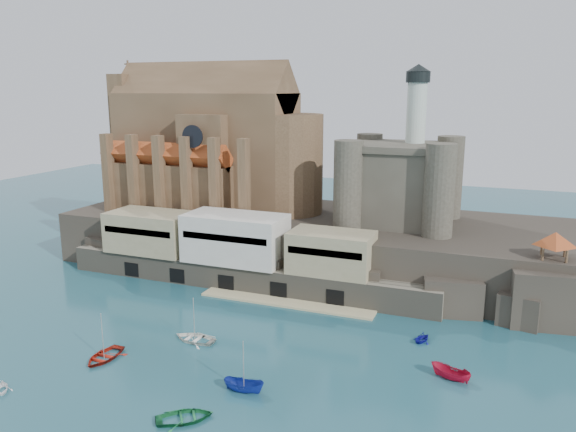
# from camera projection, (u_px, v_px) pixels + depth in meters

# --- Properties ---
(ground) EXTENTS (300.00, 300.00, 0.00)m
(ground) POSITION_uv_depth(u_px,v_px,m) (225.00, 346.00, 77.75)
(ground) COLOR #194854
(ground) RESTS_ON ground
(promontory) EXTENTS (100.00, 36.00, 10.00)m
(promontory) POSITION_uv_depth(u_px,v_px,m) (315.00, 242.00, 112.46)
(promontory) COLOR black
(promontory) RESTS_ON ground
(quay) EXTENTS (70.00, 12.00, 13.05)m
(quay) POSITION_uv_depth(u_px,v_px,m) (234.00, 253.00, 100.99)
(quay) COLOR #6D6757
(quay) RESTS_ON ground
(church) EXTENTS (47.00, 25.93, 30.51)m
(church) POSITION_uv_depth(u_px,v_px,m) (214.00, 150.00, 119.46)
(church) COLOR #513A25
(church) RESTS_ON promontory
(castle_keep) EXTENTS (21.20, 21.20, 29.30)m
(castle_keep) POSITION_uv_depth(u_px,v_px,m) (401.00, 179.00, 105.23)
(castle_keep) COLOR #403D32
(castle_keep) RESTS_ON promontory
(rock_outcrop) EXTENTS (14.50, 10.50, 8.70)m
(rock_outcrop) POSITION_uv_depth(u_px,v_px,m) (549.00, 297.00, 85.31)
(rock_outcrop) COLOR black
(rock_outcrop) RESTS_ON ground
(pavilion) EXTENTS (6.40, 6.40, 5.40)m
(pavilion) POSITION_uv_depth(u_px,v_px,m) (555.00, 241.00, 83.53)
(pavilion) COLOR #513A25
(pavilion) RESTS_ON rock_outcrop
(boat_0) EXTENTS (4.54, 1.34, 6.35)m
(boat_0) POSITION_uv_depth(u_px,v_px,m) (104.00, 359.00, 74.22)
(boat_0) COLOR #A51E11
(boat_0) RESTS_ON ground
(boat_1) EXTENTS (3.11, 3.10, 3.16)m
(boat_1) POSITION_uv_depth(u_px,v_px,m) (2.00, 391.00, 66.20)
(boat_1) COLOR white
(boat_1) RESTS_ON ground
(boat_2) EXTENTS (2.06, 2.01, 5.06)m
(boat_2) POSITION_uv_depth(u_px,v_px,m) (244.00, 391.00, 66.21)
(boat_2) COLOR navy
(boat_2) RESTS_ON ground
(boat_3) EXTENTS (3.68, 4.32, 6.20)m
(boat_3) POSITION_uv_depth(u_px,v_px,m) (185.00, 420.00, 60.48)
(boat_3) COLOR #1A763E
(boat_3) RESTS_ON ground
(boat_5) EXTENTS (2.37, 2.34, 5.04)m
(boat_5) POSITION_uv_depth(u_px,v_px,m) (450.00, 379.00, 69.07)
(boat_5) COLOR #B81031
(boat_5) RESTS_ON ground
(boat_6) EXTENTS (1.56, 4.53, 6.24)m
(boat_6) POSITION_uv_depth(u_px,v_px,m) (195.00, 340.00, 79.62)
(boat_6) COLOR white
(boat_6) RESTS_ON ground
(boat_7) EXTENTS (3.32, 2.74, 3.31)m
(boat_7) POSITION_uv_depth(u_px,v_px,m) (422.00, 342.00, 79.24)
(boat_7) COLOR #121393
(boat_7) RESTS_ON ground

